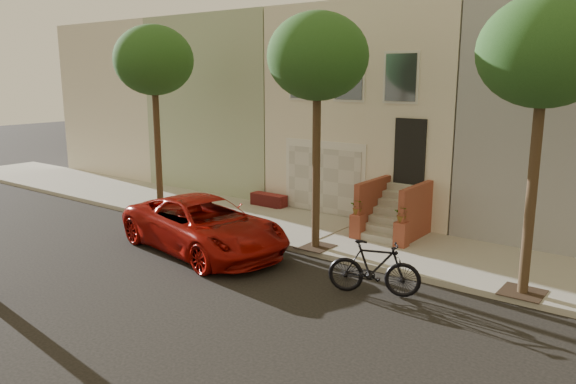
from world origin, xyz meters
The scene contains 9 objects.
ground centered at (0.00, 0.00, 0.00)m, with size 90.00×90.00×0.00m, color black.
sidewalk centered at (0.00, 5.35, 0.07)m, with size 40.00×3.70×0.15m, color #9C9A8E.
house_row centered at (0.00, 11.19, 3.64)m, with size 33.10×11.70×7.00m.
tree_left centered at (-5.50, 3.90, 5.26)m, with size 2.70×2.57×6.30m.
tree_mid centered at (1.00, 3.90, 5.26)m, with size 2.70×2.57×6.30m.
tree_right centered at (6.50, 3.90, 5.26)m, with size 2.70×2.57×6.30m.
utility_pole centered at (8.00, -3.20, 5.19)m, with size 23.60×1.22×10.00m.
pickup_truck centered at (-1.50, 2.08, 0.75)m, with size 2.49×5.41×1.50m, color #900C07.
motorcycle centered at (3.76, 2.17, 0.62)m, with size 0.59×2.07×1.25m, color black.
Camera 1 is at (9.27, -8.30, 4.84)m, focal length 34.49 mm.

